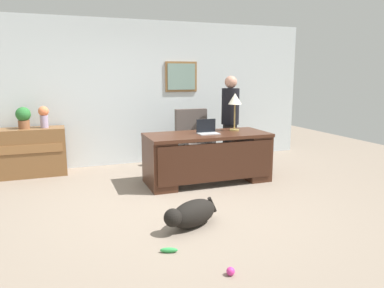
{
  "coord_description": "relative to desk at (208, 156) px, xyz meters",
  "views": [
    {
      "loc": [
        -1.42,
        -4.36,
        1.69
      ],
      "look_at": [
        0.29,
        0.3,
        0.75
      ],
      "focal_mm": 34.12,
      "sensor_mm": 36.0,
      "label": 1
    }
  ],
  "objects": [
    {
      "name": "armchair",
      "position": [
        0.13,
        0.97,
        0.05
      ],
      "size": [
        0.6,
        0.59,
        1.07
      ],
      "color": "#564C47",
      "rests_on": "ground_plane"
    },
    {
      "name": "potted_plant",
      "position": [
        -2.74,
        1.39,
        0.58
      ],
      "size": [
        0.24,
        0.24,
        0.36
      ],
      "color": "brown",
      "rests_on": "credenza"
    },
    {
      "name": "back_wall",
      "position": [
        -0.75,
        1.74,
        0.92
      ],
      "size": [
        7.0,
        0.16,
        2.7
      ],
      "color": "silver",
      "rests_on": "ground_plane"
    },
    {
      "name": "dog_lying",
      "position": [
        -0.85,
        -1.57,
        -0.27
      ],
      "size": [
        0.75,
        0.55,
        0.3
      ],
      "color": "black",
      "rests_on": "ground_plane"
    },
    {
      "name": "vase_with_flowers",
      "position": [
        -2.42,
        1.39,
        0.59
      ],
      "size": [
        0.17,
        0.17,
        0.36
      ],
      "color": "#AB9ABE",
      "rests_on": "credenza"
    },
    {
      "name": "laptop",
      "position": [
        -0.01,
        0.0,
        0.41
      ],
      "size": [
        0.32,
        0.22,
        0.23
      ],
      "color": "#B2B5BA",
      "rests_on": "desk"
    },
    {
      "name": "desk_lamp",
      "position": [
        0.53,
        0.15,
        0.84
      ],
      "size": [
        0.22,
        0.22,
        0.62
      ],
      "color": "#9E8447",
      "rests_on": "desk"
    },
    {
      "name": "dog_toy_ball",
      "position": [
        -0.88,
        -2.64,
        -0.39
      ],
      "size": [
        0.07,
        0.07,
        0.07
      ],
      "primitive_type": "sphere",
      "color": "#D8338C",
      "rests_on": "ground_plane"
    },
    {
      "name": "dog_toy_bone",
      "position": [
        -1.27,
        -2.07,
        -0.4
      ],
      "size": [
        0.18,
        0.1,
        0.05
      ],
      "primitive_type": "ellipsoid",
      "rotation": [
        0.0,
        0.0,
        2.81
      ],
      "color": "green",
      "rests_on": "ground_plane"
    },
    {
      "name": "ground_plane",
      "position": [
        -0.76,
        -0.86,
        -0.43
      ],
      "size": [
        12.0,
        12.0,
        0.0
      ],
      "primitive_type": "plane",
      "color": "gray"
    },
    {
      "name": "credenza",
      "position": [
        -2.78,
        1.39,
        -0.02
      ],
      "size": [
        1.35,
        0.5,
        0.81
      ],
      "color": "brown",
      "rests_on": "ground_plane"
    },
    {
      "name": "desk",
      "position": [
        0.0,
        0.0,
        0.0
      ],
      "size": [
        1.94,
        0.85,
        0.78
      ],
      "color": "#422316",
      "rests_on": "ground_plane"
    },
    {
      "name": "person_standing",
      "position": [
        0.76,
        0.78,
        0.44
      ],
      "size": [
        0.32,
        0.32,
        1.68
      ],
      "color": "#262323",
      "rests_on": "ground_plane"
    }
  ]
}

